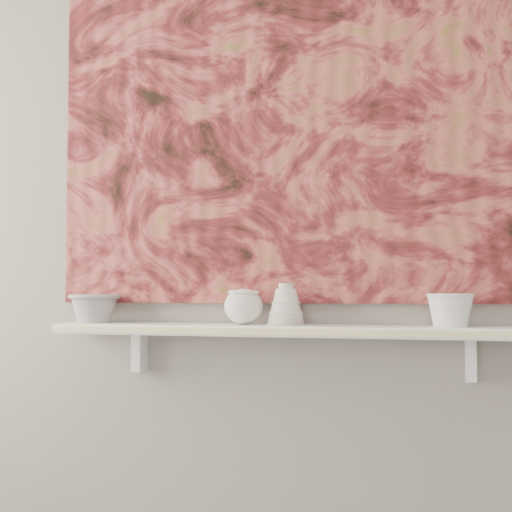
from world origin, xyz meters
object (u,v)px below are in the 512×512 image
(bowl_grey, at_px, (94,308))
(bell_vessel, at_px, (286,304))
(cup_cream, at_px, (244,307))
(bowl_white, at_px, (450,310))
(painting, at_px, (295,119))
(shelf, at_px, (290,330))

(bowl_grey, height_order, bell_vessel, bell_vessel)
(cup_cream, relative_size, bell_vessel, 0.94)
(bowl_white, bearing_deg, bowl_grey, 180.00)
(painting, relative_size, cup_cream, 13.40)
(cup_cream, bearing_deg, bowl_white, 0.00)
(painting, xyz_separation_m, cup_cream, (-0.14, -0.08, -0.56))
(bowl_grey, relative_size, bowl_white, 1.25)
(bell_vessel, relative_size, bowl_white, 0.95)
(painting, xyz_separation_m, bowl_grey, (-0.61, -0.08, -0.56))
(cup_cream, relative_size, bowl_white, 0.89)
(shelf, distance_m, bowl_grey, 0.61)
(cup_cream, bearing_deg, shelf, 0.00)
(shelf, bearing_deg, cup_cream, 180.00)
(shelf, bearing_deg, bowl_white, 0.00)
(bowl_grey, xyz_separation_m, bell_vessel, (0.60, 0.00, 0.01))
(shelf, relative_size, painting, 0.93)
(painting, relative_size, bowl_white, 11.98)
(painting, bearing_deg, bowl_grey, -172.50)
(bell_vessel, bearing_deg, shelf, 0.00)
(shelf, height_order, bowl_grey, bowl_grey)
(bowl_grey, bearing_deg, cup_cream, 0.00)
(bowl_grey, xyz_separation_m, bowl_white, (1.05, 0.00, 0.00))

